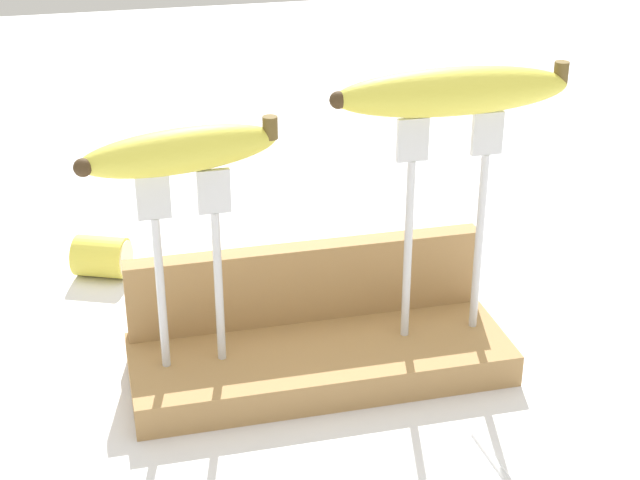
# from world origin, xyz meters

# --- Properties ---
(ground_plane) EXTENTS (3.00, 3.00, 0.00)m
(ground_plane) POSITION_xyz_m (0.00, 0.00, 0.00)
(ground_plane) COLOR silver
(wooden_board) EXTENTS (0.32, 0.12, 0.03)m
(wooden_board) POSITION_xyz_m (0.00, 0.00, 0.01)
(wooden_board) COLOR #A87F4C
(wooden_board) RESTS_ON ground
(board_backstop) EXTENTS (0.32, 0.02, 0.07)m
(board_backstop) POSITION_xyz_m (0.00, 0.05, 0.06)
(board_backstop) COLOR #A87F4C
(board_backstop) RESTS_ON wooden_board
(fork_stand_left) EXTENTS (0.07, 0.01, 0.17)m
(fork_stand_left) POSITION_xyz_m (-0.11, -0.00, 0.13)
(fork_stand_left) COLOR silver
(fork_stand_left) RESTS_ON wooden_board
(fork_stand_right) EXTENTS (0.09, 0.01, 0.20)m
(fork_stand_right) POSITION_xyz_m (0.11, -0.00, 0.15)
(fork_stand_right) COLOR silver
(fork_stand_right) RESTS_ON wooden_board
(banana_raised_left) EXTENTS (0.16, 0.06, 0.04)m
(banana_raised_left) POSITION_xyz_m (-0.11, -0.00, 0.22)
(banana_raised_left) COLOR #DBD147
(banana_raised_left) RESTS_ON fork_stand_left
(banana_raised_right) EXTENTS (0.20, 0.04, 0.04)m
(banana_raised_right) POSITION_xyz_m (0.11, -0.00, 0.25)
(banana_raised_right) COLOR #DBD147
(banana_raised_right) RESTS_ON fork_stand_right
(banana_chunk_far) EXTENTS (0.07, 0.06, 0.04)m
(banana_chunk_far) POSITION_xyz_m (-0.17, 0.23, 0.02)
(banana_chunk_far) COLOR #DBD147
(banana_chunk_far) RESTS_ON ground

